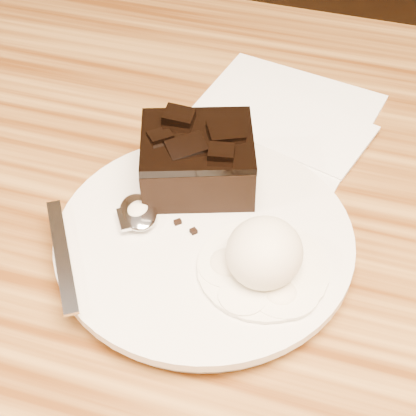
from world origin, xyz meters
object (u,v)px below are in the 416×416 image
(plate, at_px, (204,243))
(brownie, at_px, (197,162))
(spoon, at_px, (138,214))
(napkin, at_px, (280,117))
(ice_cream_scoop, at_px, (264,253))

(plate, relative_size, brownie, 2.61)
(plate, bearing_deg, spoon, 178.13)
(plate, height_order, spoon, spoon)
(napkin, bearing_deg, ice_cream_scoop, -81.07)
(brownie, distance_m, ice_cream_scoop, 0.11)
(ice_cream_scoop, bearing_deg, napkin, 98.93)
(brownie, bearing_deg, napkin, 70.75)
(brownie, height_order, napkin, brownie)
(brownie, bearing_deg, ice_cream_scoop, -45.77)
(brownie, bearing_deg, plate, -67.54)
(plate, bearing_deg, brownie, 112.46)
(ice_cream_scoop, height_order, spoon, ice_cream_scoop)
(ice_cream_scoop, xyz_separation_m, spoon, (-0.11, 0.02, -0.02))
(spoon, height_order, napkin, spoon)
(brownie, relative_size, ice_cream_scoop, 1.50)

